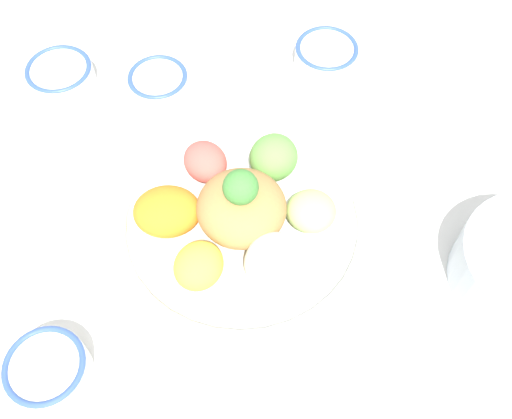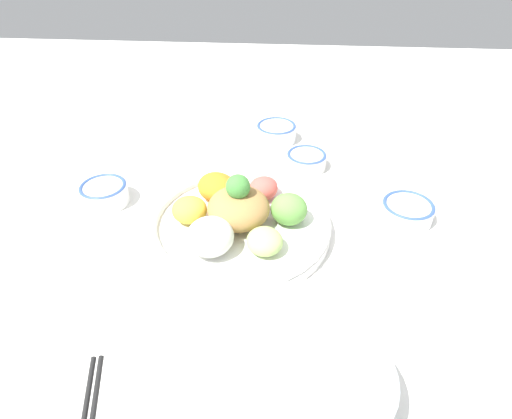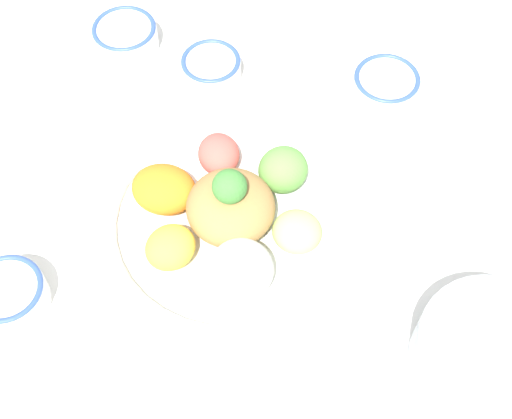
{
  "view_description": "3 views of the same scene",
  "coord_description": "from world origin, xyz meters",
  "px_view_note": "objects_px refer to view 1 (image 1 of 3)",
  "views": [
    {
      "loc": [
        -0.29,
        -0.23,
        0.69
      ],
      "look_at": [
        0.02,
        -0.02,
        0.06
      ],
      "focal_mm": 42.0,
      "sensor_mm": 36.0,
      "label": 1
    },
    {
      "loc": [
        0.1,
        -0.61,
        0.51
      ],
      "look_at": [
        0.06,
        -0.04,
        0.09
      ],
      "focal_mm": 30.0,
      "sensor_mm": 36.0,
      "label": 2
    },
    {
      "loc": [
        -0.23,
        -0.4,
        0.81
      ],
      "look_at": [
        0.04,
        -0.03,
        0.07
      ],
      "focal_mm": 50.0,
      "sensor_mm": 36.0,
      "label": 3
    }
  ],
  "objects_px": {
    "rice_bowl_blue": "(61,77)",
    "sauce_bowl_dark": "(159,83)",
    "sauce_bowl_red": "(326,55)",
    "serving_spoon_main": "(118,24)",
    "rice_bowl_plain": "(48,370)",
    "salad_platter": "(240,218)"
  },
  "relations": [
    {
      "from": "salad_platter",
      "to": "serving_spoon_main",
      "type": "relative_size",
      "value": 2.44
    },
    {
      "from": "rice_bowl_blue",
      "to": "sauce_bowl_dark",
      "type": "bearing_deg",
      "value": -60.11
    },
    {
      "from": "rice_bowl_blue",
      "to": "salad_platter",
      "type": "bearing_deg",
      "value": -98.77
    },
    {
      "from": "sauce_bowl_red",
      "to": "rice_bowl_plain",
      "type": "xyz_separation_m",
      "value": [
        -0.6,
        0.01,
        0.0
      ]
    },
    {
      "from": "salad_platter",
      "to": "serving_spoon_main",
      "type": "height_order",
      "value": "salad_platter"
    },
    {
      "from": "salad_platter",
      "to": "rice_bowl_plain",
      "type": "bearing_deg",
      "value": 166.27
    },
    {
      "from": "rice_bowl_plain",
      "to": "serving_spoon_main",
      "type": "bearing_deg",
      "value": 33.38
    },
    {
      "from": "rice_bowl_blue",
      "to": "sauce_bowl_red",
      "type": "bearing_deg",
      "value": -49.5
    },
    {
      "from": "sauce_bowl_red",
      "to": "rice_bowl_plain",
      "type": "height_order",
      "value": "rice_bowl_plain"
    },
    {
      "from": "salad_platter",
      "to": "rice_bowl_blue",
      "type": "xyz_separation_m",
      "value": [
        0.06,
        0.36,
        -0.01
      ]
    },
    {
      "from": "serving_spoon_main",
      "to": "sauce_bowl_dark",
      "type": "bearing_deg",
      "value": 135.96
    },
    {
      "from": "sauce_bowl_dark",
      "to": "serving_spoon_main",
      "type": "bearing_deg",
      "value": 63.21
    },
    {
      "from": "sauce_bowl_dark",
      "to": "serving_spoon_main",
      "type": "relative_size",
      "value": 0.65
    },
    {
      "from": "sauce_bowl_red",
      "to": "rice_bowl_blue",
      "type": "height_order",
      "value": "rice_bowl_blue"
    },
    {
      "from": "sauce_bowl_dark",
      "to": "serving_spoon_main",
      "type": "height_order",
      "value": "sauce_bowl_dark"
    },
    {
      "from": "rice_bowl_plain",
      "to": "serving_spoon_main",
      "type": "xyz_separation_m",
      "value": [
        0.48,
        0.32,
        -0.02
      ]
    },
    {
      "from": "sauce_bowl_dark",
      "to": "sauce_bowl_red",
      "type": "bearing_deg",
      "value": -43.53
    },
    {
      "from": "salad_platter",
      "to": "sauce_bowl_red",
      "type": "relative_size",
      "value": 3.47
    },
    {
      "from": "rice_bowl_blue",
      "to": "rice_bowl_plain",
      "type": "xyz_separation_m",
      "value": [
        -0.33,
        -0.3,
        0.0
      ]
    },
    {
      "from": "sauce_bowl_red",
      "to": "rice_bowl_plain",
      "type": "distance_m",
      "value": 0.6
    },
    {
      "from": "sauce_bowl_dark",
      "to": "rice_bowl_blue",
      "type": "bearing_deg",
      "value": 119.89
    },
    {
      "from": "sauce_bowl_red",
      "to": "serving_spoon_main",
      "type": "bearing_deg",
      "value": 108.97
    }
  ]
}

